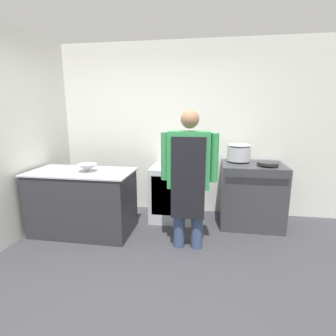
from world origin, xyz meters
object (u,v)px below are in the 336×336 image
mixing_bowl (87,168)px  stove (251,194)px  saute_pan (268,163)px  stock_pot (239,152)px  fridge_unit (175,192)px  person_cook (189,172)px

mixing_bowl → stove: bearing=16.1°
saute_pan → stock_pot: bearing=146.1°
fridge_unit → stove: bearing=-2.3°
mixing_bowl → saute_pan: (2.38, 0.52, 0.03)m
stove → saute_pan: size_ratio=3.26×
mixing_bowl → stock_pot: stock_pot is taller
stock_pot → mixing_bowl: bearing=-159.2°
stock_pot → saute_pan: (0.37, -0.25, -0.11)m
stove → fridge_unit: 1.13m
stove → saute_pan: 0.54m
stock_pot → fridge_unit: bearing=-175.1°
stove → stock_pot: stock_pot is taller
fridge_unit → saute_pan: size_ratio=2.90×
person_cook → saute_pan: bearing=34.6°
stove → mixing_bowl: bearing=-163.9°
person_cook → stock_pot: size_ratio=4.93×
mixing_bowl → fridge_unit: bearing=32.3°
fridge_unit → mixing_bowl: size_ratio=3.18×
stock_pot → stove: bearing=-32.6°
stock_pot → person_cook: bearing=-124.4°
mixing_bowl → stock_pot: bearing=20.8°
fridge_unit → stock_pot: 1.13m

